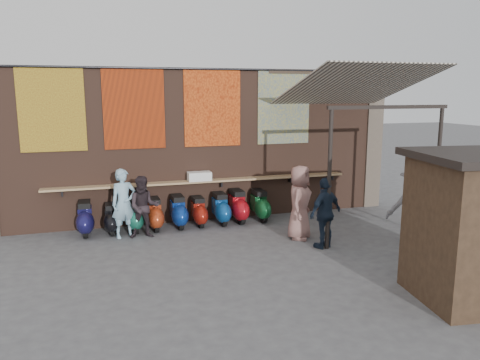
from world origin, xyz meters
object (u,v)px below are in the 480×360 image
Objects in this scene: diner_left at (124,203)px; scooter_stool_3 at (155,214)px; scooter_stool_1 at (111,219)px; scooter_stool_5 at (199,212)px; scooter_stool_8 at (260,205)px; scooter_stool_0 at (85,219)px; diner_right at (144,207)px; shelf_box at (199,176)px; shopper_grey at (414,205)px; scooter_stool_2 at (135,215)px; scooter_stool_6 at (221,209)px; shopper_tan at (300,202)px; shopper_navy at (325,213)px; scooter_stool_7 at (238,206)px; scooter_stool_4 at (178,212)px.

scooter_stool_3 is at bearing 12.72° from diner_left.
scooter_stool_5 reaches higher than scooter_stool_1.
scooter_stool_5 is 0.91× the size of scooter_stool_8.
scooter_stool_0 is 1.52m from diner_right.
shopper_grey is (4.18, -3.21, -0.33)m from shelf_box.
scooter_stool_8 is (3.30, 0.00, 0.00)m from scooter_stool_2.
scooter_stool_2 is (-1.71, -0.28, -0.84)m from shelf_box.
scooter_stool_6 is 0.57× the size of diner_right.
scooter_stool_2 is at bearing 175.65° from scooter_stool_3.
shopper_grey is (5.72, -2.31, 0.17)m from diner_right.
shopper_tan is (-2.25, 1.18, -0.05)m from shopper_grey.
shopper_navy reaches higher than scooter_stool_5.
shopper_navy reaches higher than scooter_stool_7.
scooter_stool_0 is at bearing -179.79° from scooter_stool_2.
shopper_grey is at bearing -37.54° from shelf_box.
scooter_stool_1 is at bearing -176.64° from scooter_stool_2.
shopper_tan reaches higher than diner_right.
scooter_stool_1 is at bearing -179.49° from scooter_stool_8.
shopper_tan reaches higher than scooter_stool_3.
scooter_stool_8 is at bearing -2.18° from scooter_stool_7.
shopper_tan is (4.81, -1.76, 0.46)m from scooter_stool_0.
scooter_stool_1 is 0.42× the size of shopper_grey.
shelf_box is 1.01m from scooter_stool_6.
shopper_grey reaches higher than diner_right.
scooter_stool_5 is at bearing 0.89° from scooter_stool_3.
shopper_navy is (3.73, -1.92, 0.05)m from diner_right.
shelf_box is at bearing -17.24° from shopper_grey.
shopper_navy reaches higher than shelf_box.
scooter_stool_4 reaches higher than scooter_stool_3.
diner_right is 0.94× the size of shopper_navy.
scooter_stool_2 is at bearing 110.11° from diner_right.
scooter_stool_8 is 0.47× the size of shopper_grey.
scooter_stool_7 is 2.87m from shopper_navy.
scooter_stool_5 is at bearing 0.36° from scooter_stool_1.
scooter_stool_8 is at bearing 0.51° from scooter_stool_1.
shopper_navy is at bearing -47.76° from scooter_stool_5.
diner_left reaches higher than scooter_stool_7.
scooter_stool_2 is 1.00× the size of scooter_stool_6.
scooter_stool_7 reaches higher than scooter_stool_2.
scooter_stool_5 is at bearing -179.29° from scooter_stool_8.
shopper_tan is (3.47, -1.14, 0.13)m from diner_right.
diner_right is at bearing -168.66° from scooter_stool_8.
diner_left reaches higher than scooter_stool_8.
shopper_grey reaches higher than scooter_stool_8.
scooter_stool_2 is at bearing 3.36° from scooter_stool_1.
scooter_stool_5 is 1.68m from scooter_stool_8.
shopper_navy reaches higher than scooter_stool_1.
scooter_stool_3 is at bearing -57.74° from shopper_navy.
shopper_tan is at bearing -78.70° from scooter_stool_8.
shelf_box is 1.08m from scooter_stool_4.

